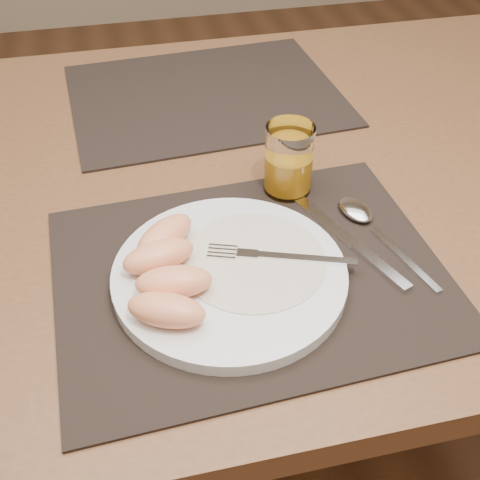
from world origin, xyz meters
name	(u,v)px	position (x,y,z in m)	size (l,w,h in m)	color
ground	(224,442)	(0.00, 0.00, 0.00)	(5.00, 5.00, 0.00)	#57341E
table	(216,214)	(0.00, 0.00, 0.67)	(1.40, 0.90, 0.75)	brown
placemat_near	(250,273)	(0.00, -0.22, 0.75)	(0.45, 0.35, 0.00)	black
placemat_far	(205,95)	(0.03, 0.22, 0.75)	(0.45, 0.35, 0.00)	black
plate	(230,275)	(-0.03, -0.23, 0.76)	(0.27, 0.27, 0.02)	white
plate_dressing	(253,260)	(0.00, -0.22, 0.77)	(0.17, 0.17, 0.00)	white
fork	(268,256)	(0.02, -0.22, 0.77)	(0.17, 0.07, 0.00)	silver
knife	(355,245)	(0.14, -0.21, 0.76)	(0.09, 0.21, 0.01)	silver
spoon	(362,216)	(0.16, -0.16, 0.76)	(0.07, 0.19, 0.01)	silver
juice_glass	(289,163)	(0.09, -0.07, 0.80)	(0.06, 0.06, 0.10)	white
grapefruit_wedges	(166,270)	(-0.10, -0.23, 0.79)	(0.10, 0.19, 0.03)	#FF9D68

